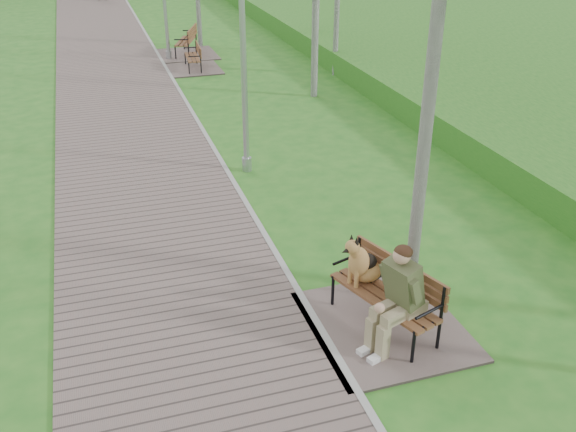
% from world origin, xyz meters
% --- Properties ---
extents(ground, '(120.00, 120.00, 0.00)m').
position_xyz_m(ground, '(0.00, 0.00, 0.00)').
color(ground, '#276B20').
rests_on(ground, ground).
extents(walkway, '(3.50, 67.00, 0.04)m').
position_xyz_m(walkway, '(-1.75, 21.50, 0.02)').
color(walkway, '#6E5E59').
rests_on(walkway, ground).
extents(kerb, '(0.10, 67.00, 0.05)m').
position_xyz_m(kerb, '(0.00, 21.50, 0.03)').
color(kerb, '#999993').
rests_on(kerb, ground).
extents(embankment, '(14.00, 70.00, 1.60)m').
position_xyz_m(embankment, '(12.00, 20.00, 0.00)').
color(embankment, '#4E902F').
rests_on(embankment, ground).
extents(bench_main, '(2.03, 2.25, 1.77)m').
position_xyz_m(bench_main, '(0.78, -1.08, 0.50)').
color(bench_main, '#6E5E59').
rests_on(bench_main, ground).
extents(bench_second, '(2.00, 2.22, 1.23)m').
position_xyz_m(bench_second, '(0.99, 15.74, 0.23)').
color(bench_second, '#6E5E59').
rests_on(bench_second, ground).
extents(bench_third, '(1.66, 1.85, 1.02)m').
position_xyz_m(bench_third, '(0.85, 13.61, 0.19)').
color(bench_third, '#6E5E59').
rests_on(bench_third, ground).
extents(lamp_post_near, '(0.20, 0.20, 5.23)m').
position_xyz_m(lamp_post_near, '(0.43, 4.86, 2.44)').
color(lamp_post_near, '#A0A2A8').
rests_on(lamp_post_near, ground).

